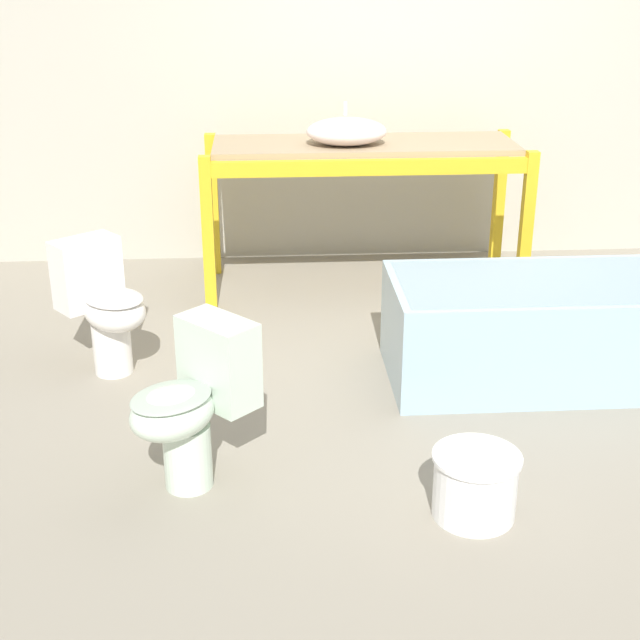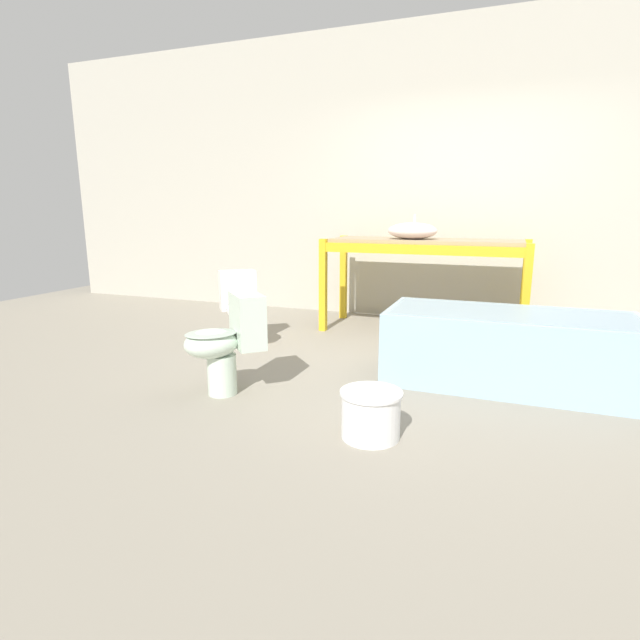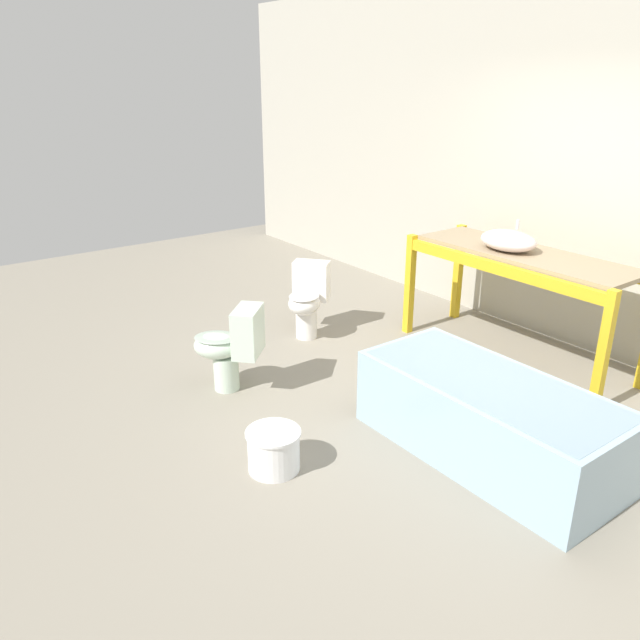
{
  "view_description": "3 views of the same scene",
  "coord_description": "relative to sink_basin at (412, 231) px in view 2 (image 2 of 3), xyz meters",
  "views": [
    {
      "loc": [
        -0.93,
        -4.31,
        2.06
      ],
      "look_at": [
        -0.7,
        -0.72,
        0.55
      ],
      "focal_mm": 50.0,
      "sensor_mm": 36.0,
      "label": 1
    },
    {
      "loc": [
        0.52,
        -3.92,
        1.24
      ],
      "look_at": [
        -0.69,
        -0.76,
        0.49
      ],
      "focal_mm": 28.0,
      "sensor_mm": 36.0,
      "label": 2
    },
    {
      "loc": [
        2.68,
        -3.16,
        2.31
      ],
      "look_at": [
        -0.72,
        -0.63,
        0.64
      ],
      "focal_mm": 35.0,
      "sensor_mm": 36.0,
      "label": 3
    }
  ],
  "objects": [
    {
      "name": "bucket_white",
      "position": [
        0.28,
        -2.5,
        -0.89
      ],
      "size": [
        0.35,
        0.35,
        0.27
      ],
      "color": "white",
      "rests_on": "ground_plane"
    },
    {
      "name": "sink_basin",
      "position": [
        0.0,
        0.0,
        0.0
      ],
      "size": [
        0.49,
        0.36,
        0.24
      ],
      "color": "silver",
      "rests_on": "shelving_rack"
    },
    {
      "name": "toilet_near",
      "position": [
        -1.35,
        -1.08,
        -0.65
      ],
      "size": [
        0.57,
        0.6,
        0.68
      ],
      "rotation": [
        0.0,
        0.0,
        0.68
      ],
      "color": "white",
      "rests_on": "ground_plane"
    },
    {
      "name": "toilet_far",
      "position": [
        -0.82,
        -2.18,
        -0.65
      ],
      "size": [
        0.59,
        0.59,
        0.68
      ],
      "rotation": [
        0.0,
        0.0,
        -0.81
      ],
      "color": "silver",
      "rests_on": "ground_plane"
    },
    {
      "name": "warehouse_wall_rear",
      "position": [
        0.42,
        0.77,
        0.57
      ],
      "size": [
        10.8,
        0.08,
        3.2
      ],
      "color": "#B2AD9E",
      "rests_on": "ground_plane"
    },
    {
      "name": "bathtub_main",
      "position": [
        0.96,
        -1.31,
        -0.73
      ],
      "size": [
        1.7,
        0.76,
        0.53
      ],
      "rotation": [
        0.0,
        0.0,
        0.0
      ],
      "color": "#99B7CC",
      "rests_on": "ground_plane"
    },
    {
      "name": "ground_plane",
      "position": [
        0.42,
        -1.08,
        -1.03
      ],
      "size": [
        12.0,
        12.0,
        0.0
      ],
      "primitive_type": "plane",
      "color": "gray"
    },
    {
      "name": "shelving_rack",
      "position": [
        0.12,
        0.08,
        -0.22
      ],
      "size": [
        2.0,
        0.74,
        0.95
      ],
      "color": "gold",
      "rests_on": "ground_plane"
    }
  ]
}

